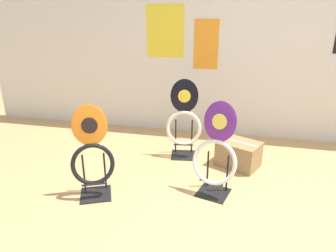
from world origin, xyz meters
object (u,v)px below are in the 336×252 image
at_px(toilet_seat_display_orange_sun, 92,156).
at_px(storage_box, 239,154).
at_px(toilet_seat_display_purple_note, 216,153).
at_px(toilet_seat_display_jazz_black, 184,122).

xyz_separation_m(toilet_seat_display_orange_sun, storage_box, (1.30, 0.91, -0.26)).
xyz_separation_m(toilet_seat_display_purple_note, toilet_seat_display_jazz_black, (-0.42, 0.73, 0.02)).
height_order(toilet_seat_display_orange_sun, toilet_seat_display_purple_note, toilet_seat_display_purple_note).
bearing_deg(toilet_seat_display_orange_sun, storage_box, 34.93).
height_order(toilet_seat_display_purple_note, toilet_seat_display_jazz_black, toilet_seat_display_jazz_black).
distance_m(toilet_seat_display_jazz_black, storage_box, 0.72).
bearing_deg(toilet_seat_display_jazz_black, toilet_seat_display_purple_note, -59.96).
relative_size(toilet_seat_display_purple_note, toilet_seat_display_jazz_black, 0.96).
bearing_deg(storage_box, toilet_seat_display_jazz_black, 170.17).
relative_size(toilet_seat_display_jazz_black, storage_box, 1.76).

